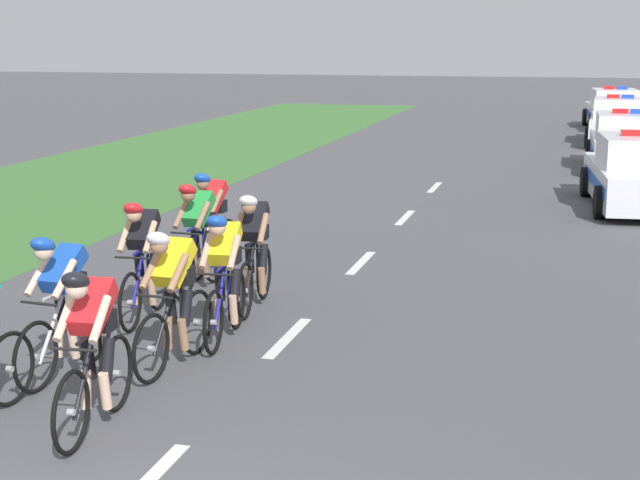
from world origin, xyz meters
name	(u,v)px	position (x,y,z in m)	size (l,w,h in m)	color
grass_verge	(34,198)	(-8.18, 14.00, 0.00)	(7.00, 60.00, 0.01)	#3D7033
lane_markings_centre	(330,295)	(0.00, 7.69, 0.00)	(0.14, 21.60, 0.01)	white
cyclist_second	(92,347)	(-0.87, 2.59, 0.79)	(0.44, 1.72, 1.56)	black
cyclist_third	(62,303)	(-1.84, 3.82, 0.79)	(0.45, 1.72, 1.56)	black
cyclist_fourth	(173,296)	(-0.85, 4.35, 0.79)	(0.45, 1.72, 1.56)	black
cyclist_fifth	(143,259)	(-1.91, 5.92, 0.79)	(0.44, 1.72, 1.56)	black
cyclist_sixth	(224,275)	(-0.66, 5.39, 0.79)	(0.44, 1.72, 1.56)	black
cyclist_seventh	(198,235)	(-1.80, 7.45, 0.79)	(0.44, 1.72, 1.56)	black
cyclist_eighth	(254,249)	(-0.76, 6.78, 0.79)	(0.44, 1.72, 1.56)	black
cyclist_ninth	(212,221)	(-1.99, 8.48, 0.79)	(0.44, 1.72, 1.56)	black
police_car_nearest	(639,175)	(4.39, 15.96, 0.68)	(2.31, 4.55, 1.59)	silver
police_car_second	(627,144)	(4.39, 21.91, 0.68)	(2.07, 4.43, 1.59)	silver
police_car_third	(619,123)	(4.39, 28.33, 0.68)	(2.10, 4.45, 1.59)	white
police_car_furthest	(614,111)	(4.39, 33.74, 0.68)	(2.28, 4.53, 1.59)	white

